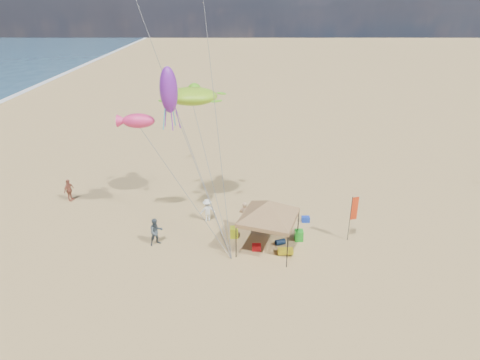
{
  "coord_description": "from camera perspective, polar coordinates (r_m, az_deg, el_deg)",
  "views": [
    {
      "loc": [
        -0.02,
        -19.19,
        14.08
      ],
      "look_at": [
        0.0,
        3.0,
        4.0
      ],
      "focal_mm": 30.33,
      "sensor_mm": 36.0,
      "label": 1
    }
  ],
  "objects": [
    {
      "name": "cooler_red",
      "position": [
        24.93,
        2.34,
        -9.46
      ],
      "size": [
        0.54,
        0.38,
        0.38
      ],
      "primitive_type": "cube",
      "color": "red",
      "rests_on": "ground"
    },
    {
      "name": "ground",
      "position": [
        23.8,
        0.01,
        -11.84
      ],
      "size": [
        280.0,
        280.0,
        0.0
      ],
      "primitive_type": "plane",
      "color": "tan",
      "rests_on": "ground"
    },
    {
      "name": "person_near_b",
      "position": [
        25.59,
        -11.72,
        -7.15
      ],
      "size": [
        1.1,
        1.05,
        1.8
      ],
      "primitive_type": "imported",
      "rotation": [
        0.0,
        0.0,
        0.58
      ],
      "color": "#3C4952",
      "rests_on": "ground"
    },
    {
      "name": "squid_kite",
      "position": [
        24.78,
        -10.0,
        12.36
      ],
      "size": [
        1.27,
        1.27,
        2.76
      ],
      "primitive_type": "ellipsoid",
      "rotation": [
        0.0,
        0.0,
        -0.22
      ],
      "color": "purple",
      "rests_on": "ground"
    },
    {
      "name": "cooler_blue",
      "position": [
        28.16,
        9.21,
        -5.47
      ],
      "size": [
        0.54,
        0.38,
        0.38
      ],
      "primitive_type": "cube",
      "color": "#1636B4",
      "rests_on": "ground"
    },
    {
      "name": "fish_kite",
      "position": [
        26.11,
        -14.11,
        8.08
      ],
      "size": [
        2.27,
        1.74,
        0.9
      ],
      "primitive_type": "ellipsoid",
      "rotation": [
        0.0,
        0.0,
        0.41
      ],
      "color": "#E62D6C",
      "rests_on": "ground"
    },
    {
      "name": "person_near_c",
      "position": [
        27.71,
        -4.62,
        -4.26
      ],
      "size": [
        1.17,
        0.85,
        1.63
      ],
      "primitive_type": "imported",
      "rotation": [
        0.0,
        0.0,
        3.39
      ],
      "color": "white",
      "rests_on": "ground"
    },
    {
      "name": "turtle_kite",
      "position": [
        27.15,
        -6.8,
        11.63
      ],
      "size": [
        3.48,
        2.86,
        1.11
      ],
      "primitive_type": "ellipsoid",
      "rotation": [
        0.0,
        0.0,
        -0.06
      ],
      "color": "#87C51D",
      "rests_on": "ground"
    },
    {
      "name": "canopy_tent",
      "position": [
        23.65,
        4.13,
        -3.16
      ],
      "size": [
        5.82,
        5.82,
        3.79
      ],
      "color": "black",
      "rests_on": "ground"
    },
    {
      "name": "person_far_a",
      "position": [
        32.9,
        -22.92,
        -1.32
      ],
      "size": [
        0.7,
        1.09,
        1.73
      ],
      "primitive_type": "imported",
      "rotation": [
        0.0,
        0.0,
        1.28
      ],
      "color": "#9A4F3B",
      "rests_on": "ground"
    },
    {
      "name": "feather_flag",
      "position": [
        25.87,
        15.64,
        -4.26
      ],
      "size": [
        0.46,
        0.15,
        3.08
      ],
      "color": "black",
      "rests_on": "ground"
    },
    {
      "name": "chair_yellow",
      "position": [
        26.06,
        -0.83,
        -7.37
      ],
      "size": [
        0.5,
        0.5,
        0.7
      ],
      "primitive_type": "cube",
      "color": "#C1DB18",
      "rests_on": "ground"
    },
    {
      "name": "bag_orange",
      "position": [
        27.76,
        1.23,
        -5.63
      ],
      "size": [
        0.54,
        0.69,
        0.36
      ],
      "primitive_type": "cylinder",
      "rotation": [
        0.0,
        1.57,
        1.22
      ],
      "color": "red",
      "rests_on": "ground"
    },
    {
      "name": "crate_grey",
      "position": [
        24.8,
        6.03,
        -9.93
      ],
      "size": [
        0.34,
        0.3,
        0.28
      ],
      "primitive_type": "cube",
      "color": "slate",
      "rests_on": "ground"
    },
    {
      "name": "chair_green",
      "position": [
        26.02,
        8.28,
        -7.7
      ],
      "size": [
        0.5,
        0.5,
        0.7
      ],
      "primitive_type": "cube",
      "color": "#1C9A1E",
      "rests_on": "ground"
    },
    {
      "name": "beach_cart",
      "position": [
        24.72,
        6.41,
        -9.91
      ],
      "size": [
        0.9,
        0.5,
        0.24
      ],
      "primitive_type": "cube",
      "color": "yellow",
      "rests_on": "ground"
    },
    {
      "name": "bag_navy",
      "position": [
        25.54,
        5.69,
        -8.68
      ],
      "size": [
        0.69,
        0.54,
        0.36
      ],
      "primitive_type": "cylinder",
      "rotation": [
        0.0,
        1.57,
        0.35
      ],
      "color": "#0B1B34",
      "rests_on": "ground"
    },
    {
      "name": "person_near_a",
      "position": [
        26.75,
        0.61,
        -4.96
      ],
      "size": [
        0.74,
        0.53,
        1.91
      ],
      "primitive_type": "imported",
      "rotation": [
        0.0,
        0.0,
        3.24
      ],
      "color": "tan",
      "rests_on": "ground"
    }
  ]
}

